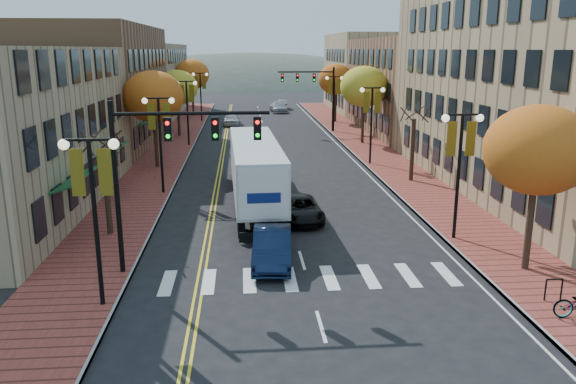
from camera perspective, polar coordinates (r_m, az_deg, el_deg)
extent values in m
plane|color=black|center=(20.83, 2.60, -10.93)|extent=(200.00, 200.00, 0.00)
cube|color=brown|center=(52.34, -11.81, 4.35)|extent=(4.00, 85.00, 0.15)
cube|color=brown|center=(53.18, 7.87, 4.67)|extent=(4.00, 85.00, 0.15)
cube|color=brown|center=(56.68, -19.84, 10.09)|extent=(12.00, 24.00, 11.00)
cube|color=#9E8966|center=(81.10, -15.27, 10.93)|extent=(12.00, 26.00, 9.50)
cube|color=#997F5B|center=(40.54, 26.98, 10.86)|extent=(15.00, 28.00, 15.00)
cube|color=brown|center=(64.31, 14.61, 10.43)|extent=(15.00, 24.00, 10.00)
cube|color=#9E8966|center=(85.36, 9.76, 11.87)|extent=(15.00, 20.00, 11.00)
cylinder|color=#382619|center=(28.26, -17.91, 0.05)|extent=(0.28, 0.28, 4.20)
cylinder|color=#382619|center=(43.63, -13.31, 5.68)|extent=(0.28, 0.28, 4.90)
ellipsoid|color=orange|center=(43.31, -13.52, 9.42)|extent=(4.48, 4.48, 3.81)
cylinder|color=#382619|center=(59.40, -11.07, 7.84)|extent=(0.28, 0.28, 4.55)
ellipsoid|color=yellow|center=(59.17, -11.19, 10.38)|extent=(4.16, 4.16, 3.54)
cylinder|color=#382619|center=(77.21, -9.65, 9.53)|extent=(0.28, 0.28, 5.04)
ellipsoid|color=orange|center=(77.03, -9.74, 11.71)|extent=(4.61, 4.61, 3.92)
cylinder|color=#382619|center=(24.51, 23.43, -2.16)|extent=(0.28, 0.28, 4.55)
ellipsoid|color=orange|center=(23.95, 24.05, 3.92)|extent=(4.16, 4.16, 3.54)
cylinder|color=#382619|center=(39.00, 12.53, 4.20)|extent=(0.28, 0.28, 4.20)
cylinder|color=#382619|center=(54.28, 7.62, 7.57)|extent=(0.28, 0.28, 4.90)
ellipsoid|color=yellow|center=(54.02, 7.72, 10.58)|extent=(4.48, 4.48, 3.81)
cylinder|color=#382619|center=(69.92, 4.85, 9.08)|extent=(0.28, 0.28, 4.76)
ellipsoid|color=orange|center=(69.72, 4.90, 11.35)|extent=(4.35, 4.35, 3.70)
cylinder|color=black|center=(20.22, -18.92, -3.38)|extent=(0.16, 0.16, 6.00)
cylinder|color=black|center=(19.56, -19.63, 5.02)|extent=(1.60, 0.10, 0.10)
sphere|color=#FFF2CC|center=(19.81, -21.83, 4.49)|extent=(0.36, 0.36, 0.36)
sphere|color=#FFF2CC|center=(19.40, -17.30, 4.68)|extent=(0.36, 0.36, 0.36)
cube|color=#B59C18|center=(19.88, -20.62, 1.84)|extent=(0.45, 0.03, 1.60)
cube|color=#B59C18|center=(19.65, -18.09, 1.92)|extent=(0.45, 0.03, 1.60)
cylinder|color=black|center=(35.54, -12.80, 4.45)|extent=(0.16, 0.16, 6.00)
cylinder|color=black|center=(35.16, -13.07, 9.27)|extent=(1.60, 0.10, 0.10)
sphere|color=#FFF2CC|center=(35.30, -14.35, 8.97)|extent=(0.36, 0.36, 0.36)
sphere|color=#FFF2CC|center=(35.07, -11.75, 9.08)|extent=(0.36, 0.36, 0.36)
cube|color=#B59C18|center=(35.34, -13.70, 7.46)|extent=(0.45, 0.03, 1.60)
cube|color=#B59C18|center=(35.21, -12.24, 7.52)|extent=(0.45, 0.03, 1.60)
cylinder|color=black|center=(53.25, -10.17, 7.78)|extent=(0.16, 0.16, 6.00)
cylinder|color=black|center=(53.00, -10.31, 11.00)|extent=(1.60, 0.10, 0.10)
sphere|color=#FFF2CC|center=(53.09, -11.18, 10.80)|extent=(0.36, 0.36, 0.36)
sphere|color=#FFF2CC|center=(52.94, -9.43, 10.87)|extent=(0.36, 0.36, 0.36)
cube|color=#B59C18|center=(53.12, -10.75, 9.79)|extent=(0.45, 0.03, 1.60)
cube|color=#B59C18|center=(53.03, -9.77, 9.83)|extent=(0.45, 0.03, 1.60)
cylinder|color=black|center=(71.10, -8.84, 9.43)|extent=(0.16, 0.16, 6.00)
cylinder|color=black|center=(70.92, -8.93, 11.84)|extent=(1.60, 0.10, 0.10)
sphere|color=#FFF2CC|center=(70.99, -9.58, 11.70)|extent=(0.36, 0.36, 0.36)
sphere|color=#FFF2CC|center=(70.87, -8.27, 11.75)|extent=(0.36, 0.36, 0.36)
cube|color=#B59C18|center=(71.01, -9.26, 10.94)|extent=(0.45, 0.03, 1.60)
cube|color=#B59C18|center=(70.94, -8.53, 10.97)|extent=(0.45, 0.03, 1.60)
cylinder|color=black|center=(27.26, 16.89, 1.24)|extent=(0.16, 0.16, 6.00)
cylinder|color=black|center=(26.77, 17.35, 7.51)|extent=(1.60, 0.10, 0.10)
sphere|color=#FFF2CC|center=(26.50, 15.71, 7.23)|extent=(0.36, 0.36, 0.36)
sphere|color=#FFF2CC|center=(27.09, 18.91, 7.14)|extent=(0.36, 0.36, 0.36)
cube|color=#B59C18|center=(26.75, 16.28, 5.20)|extent=(0.45, 0.03, 1.60)
cube|color=#B59C18|center=(27.08, 18.07, 5.17)|extent=(0.45, 0.03, 1.60)
cylinder|color=black|center=(44.22, 8.45, 6.54)|extent=(0.16, 0.16, 6.00)
cylinder|color=black|center=(43.92, 8.59, 10.42)|extent=(1.60, 0.10, 0.10)
sphere|color=#FFF2CC|center=(43.76, 7.55, 10.24)|extent=(0.36, 0.36, 0.36)
sphere|color=#FFF2CC|center=(44.12, 9.61, 10.20)|extent=(0.36, 0.36, 0.36)
cube|color=#B59C18|center=(43.91, 7.96, 9.00)|extent=(0.45, 0.03, 1.60)
cube|color=#B59C18|center=(44.11, 9.11, 8.98)|extent=(0.45, 0.03, 1.60)
cylinder|color=black|center=(61.77, 4.69, 8.83)|extent=(0.16, 0.16, 6.00)
cylinder|color=black|center=(61.56, 4.75, 11.61)|extent=(1.60, 0.10, 0.10)
sphere|color=#FFF2CC|center=(61.44, 3.99, 11.48)|extent=(0.36, 0.36, 0.36)
sphere|color=#FFF2CC|center=(61.70, 5.49, 11.46)|extent=(0.36, 0.36, 0.36)
cube|color=#B59C18|center=(61.55, 4.30, 10.59)|extent=(0.45, 0.03, 1.60)
cube|color=#B59C18|center=(61.69, 5.14, 10.58)|extent=(0.45, 0.03, 1.60)
cylinder|color=black|center=(22.88, -17.00, 0.09)|extent=(0.20, 0.20, 7.00)
cylinder|color=black|center=(21.90, -9.82, 7.88)|extent=(6.00, 0.14, 0.14)
cube|color=black|center=(22.07, -12.10, 6.25)|extent=(0.30, 0.25, 0.90)
sphere|color=#FF0C0C|center=(21.90, -12.18, 6.84)|extent=(0.16, 0.16, 0.16)
cube|color=black|center=(21.91, -7.40, 6.39)|extent=(0.30, 0.25, 0.90)
sphere|color=#FF0C0C|center=(21.74, -7.43, 6.99)|extent=(0.16, 0.16, 0.16)
cube|color=black|center=(21.89, -3.13, 6.48)|extent=(0.30, 0.25, 0.90)
sphere|color=#FF0C0C|center=(21.72, -3.13, 7.08)|extent=(0.16, 0.16, 0.16)
cylinder|color=black|center=(61.71, 4.60, 9.29)|extent=(0.20, 0.20, 7.00)
cylinder|color=black|center=(61.11, 1.82, 12.10)|extent=(6.00, 0.14, 0.14)
cube|color=black|center=(61.25, 2.67, 11.53)|extent=(0.30, 0.25, 0.90)
sphere|color=#FF0C0C|center=(61.10, 2.69, 11.76)|extent=(0.16, 0.16, 0.16)
cube|color=black|center=(61.04, 0.96, 11.54)|extent=(0.30, 0.25, 0.90)
sphere|color=#FF0C0C|center=(60.89, 0.97, 11.77)|extent=(0.16, 0.16, 0.16)
cube|color=black|center=(60.91, -0.59, 11.53)|extent=(0.30, 0.25, 0.90)
sphere|color=#FF0C0C|center=(60.76, -0.58, 11.76)|extent=(0.16, 0.16, 0.16)
cube|color=black|center=(31.98, -3.30, -0.29)|extent=(1.42, 12.55, 0.34)
cube|color=silver|center=(31.60, -3.34, 2.67)|extent=(2.96, 12.61, 2.70)
cube|color=black|center=(39.33, -4.02, 3.62)|extent=(2.51, 2.98, 2.41)
cylinder|color=black|center=(27.23, -4.76, -3.69)|extent=(0.37, 0.98, 0.96)
cylinder|color=black|center=(27.36, -0.52, -3.55)|extent=(0.37, 0.98, 0.96)
cylinder|color=black|center=(28.33, -4.85, -2.97)|extent=(0.37, 0.98, 0.96)
cylinder|color=black|center=(28.46, -0.77, -2.84)|extent=(0.37, 0.98, 0.96)
cylinder|color=black|center=(38.39, -5.41, 1.63)|extent=(0.37, 0.98, 0.96)
cylinder|color=black|center=(38.48, -2.40, 1.72)|extent=(0.37, 0.98, 0.96)
cylinder|color=black|center=(40.46, -5.49, 2.29)|extent=(0.37, 0.98, 0.96)
cylinder|color=black|center=(40.55, -2.63, 2.37)|extent=(0.37, 0.98, 0.96)
imported|color=black|center=(23.88, -1.61, -5.59)|extent=(1.90, 4.65, 1.50)
imported|color=black|center=(29.86, 1.20, -1.72)|extent=(2.44, 4.67, 1.25)
imported|color=silver|center=(67.78, -5.78, 7.41)|extent=(1.93, 4.67, 1.58)
imported|color=#9A9BA1|center=(81.69, -0.99, 8.63)|extent=(2.48, 5.34, 1.51)
imported|color=#AFAEB7|center=(86.28, -0.57, 8.89)|extent=(1.65, 4.23, 1.37)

